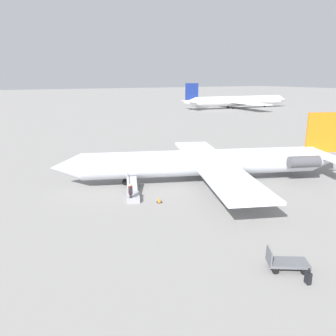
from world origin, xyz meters
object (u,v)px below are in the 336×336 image
(boarding_stairs, at_px, (133,194))
(suitcase, at_px, (308,278))
(airplane_far_right, at_px, (237,101))
(passenger, at_px, (131,192))
(airplane_main, at_px, (211,162))
(luggage_cart, at_px, (285,262))

(boarding_stairs, distance_m, suitcase, 16.22)
(airplane_far_right, height_order, passenger, airplane_far_right)
(airplane_main, xyz_separation_m, boarding_stairs, (8.94, 0.68, -1.69))
(luggage_cart, bearing_deg, boarding_stairs, -46.56)
(passenger, bearing_deg, luggage_cart, -143.98)
(passenger, distance_m, suitcase, 15.39)
(airplane_far_right, distance_m, boarding_stairs, 92.73)
(luggage_cart, bearing_deg, suitcase, 123.08)
(boarding_stairs, distance_m, passenger, 1.34)
(airplane_main, bearing_deg, passenger, 31.08)
(luggage_cart, height_order, suitcase, luggage_cart)
(passenger, relative_size, suitcase, 1.98)
(airplane_far_right, distance_m, passenger, 93.87)
(airplane_main, relative_size, luggage_cart, 11.87)
(passenger, relative_size, luggage_cart, 0.71)
(airplane_main, xyz_separation_m, airplane_far_right, (-58.01, -63.44, 0.51))
(airplane_main, distance_m, boarding_stairs, 9.13)
(boarding_stairs, bearing_deg, airplane_far_right, -25.16)
(airplane_far_right, height_order, luggage_cart, airplane_far_right)
(boarding_stairs, xyz_separation_m, luggage_cart, (-2.97, 14.47, 0.08))
(airplane_far_right, xyz_separation_m, luggage_cart, (63.98, 78.60, -2.11))
(airplane_main, relative_size, airplane_far_right, 0.68)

